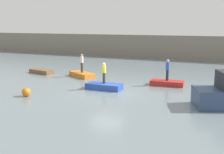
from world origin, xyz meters
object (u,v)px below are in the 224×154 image
at_px(person_yellow_shirt, 104,72).
at_px(rowboat_red, 167,83).
at_px(mooring_buoy, 26,92).
at_px(person_white_shirt, 82,62).
at_px(rowboat_blue, 104,86).
at_px(rowboat_brown, 42,71).
at_px(rowboat_orange, 82,75).
at_px(person_blue_shirt, 168,69).

bearing_deg(person_yellow_shirt, rowboat_red, 39.79).
xyz_separation_m(rowboat_red, mooring_buoy, (-8.16, -7.72, 0.10)).
distance_m(rowboat_red, person_yellow_shirt, 5.51).
bearing_deg(person_yellow_shirt, person_white_shirt, 137.49).
bearing_deg(rowboat_blue, rowboat_red, 37.98).
height_order(rowboat_blue, person_white_shirt, person_white_shirt).
bearing_deg(rowboat_blue, rowboat_brown, 155.06).
distance_m(rowboat_red, mooring_buoy, 11.23).
bearing_deg(rowboat_blue, rowboat_orange, 135.68).
bearing_deg(rowboat_blue, mooring_buoy, -135.03).
relative_size(rowboat_blue, person_white_shirt, 1.54).
relative_size(rowboat_brown, rowboat_blue, 0.98).
bearing_deg(person_blue_shirt, person_white_shirt, 176.55).
bearing_deg(person_blue_shirt, rowboat_brown, 178.06).
height_order(rowboat_orange, person_white_shirt, person_white_shirt).
distance_m(rowboat_orange, rowboat_blue, 5.86).
xyz_separation_m(rowboat_red, person_yellow_shirt, (-4.14, -3.45, 1.17)).
bearing_deg(rowboat_blue, person_blue_shirt, 37.98).
distance_m(rowboat_red, person_blue_shirt, 1.19).
xyz_separation_m(rowboat_brown, person_white_shirt, (4.81, 0.06, 1.23)).
height_order(rowboat_red, person_yellow_shirt, person_yellow_shirt).
bearing_deg(person_yellow_shirt, rowboat_orange, 137.49).
distance_m(rowboat_blue, rowboat_red, 5.39).
distance_m(person_blue_shirt, person_yellow_shirt, 5.39).
height_order(person_white_shirt, mooring_buoy, person_white_shirt).
bearing_deg(rowboat_orange, person_white_shirt, -61.33).
bearing_deg(person_blue_shirt, rowboat_orange, 176.55).
bearing_deg(rowboat_blue, person_white_shirt, 135.68).
bearing_deg(person_blue_shirt, mooring_buoy, -136.56).
relative_size(rowboat_brown, rowboat_red, 1.01).
distance_m(rowboat_brown, person_white_shirt, 4.96).
distance_m(person_blue_shirt, mooring_buoy, 11.29).
distance_m(rowboat_brown, rowboat_red, 13.27).
height_order(rowboat_blue, rowboat_red, rowboat_blue).
relative_size(rowboat_orange, rowboat_red, 1.11).
xyz_separation_m(rowboat_blue, rowboat_red, (4.14, 3.45, -0.03)).
height_order(rowboat_brown, person_white_shirt, person_white_shirt).
bearing_deg(mooring_buoy, person_blue_shirt, 43.44).
distance_m(rowboat_blue, person_yellow_shirt, 1.15).
height_order(rowboat_brown, person_yellow_shirt, person_yellow_shirt).
xyz_separation_m(person_white_shirt, person_yellow_shirt, (4.32, -3.96, -0.05)).
distance_m(rowboat_blue, person_blue_shirt, 5.51).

